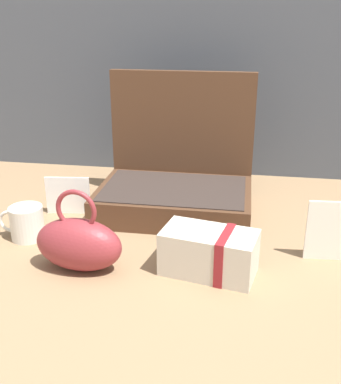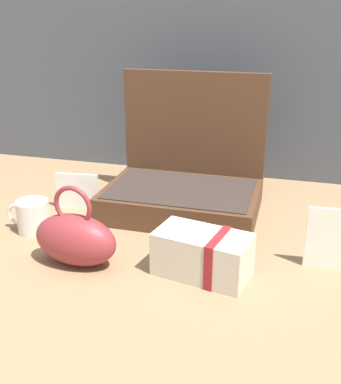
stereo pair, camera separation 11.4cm
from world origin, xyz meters
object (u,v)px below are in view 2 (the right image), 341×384
(open_suitcase, at_px, (185,182))
(coffee_mug, at_px, (33,216))
(cream_toiletry_bag, at_px, (204,255))
(info_card_left, at_px, (334,239))
(poster_card_right, at_px, (78,192))
(teal_pouch_handbag, at_px, (75,239))

(open_suitcase, xyz_separation_m, coffee_mug, (-0.36, -0.26, -0.04))
(cream_toiletry_bag, xyz_separation_m, info_card_left, (0.28, 0.11, 0.02))
(coffee_mug, distance_m, poster_card_right, 0.18)
(cream_toiletry_bag, bearing_deg, poster_card_right, 148.93)
(teal_pouch_handbag, bearing_deg, info_card_left, 13.47)
(info_card_left, bearing_deg, poster_card_right, 163.78)
(teal_pouch_handbag, xyz_separation_m, coffee_mug, (-0.19, 0.13, -0.02))
(cream_toiletry_bag, bearing_deg, teal_pouch_handbag, -174.06)
(open_suitcase, relative_size, info_card_left, 2.95)
(teal_pouch_handbag, relative_size, poster_card_right, 1.66)
(teal_pouch_handbag, bearing_deg, coffee_mug, 146.65)
(open_suitcase, xyz_separation_m, cream_toiletry_bag, (0.13, -0.36, -0.03))
(open_suitcase, xyz_separation_m, poster_card_right, (-0.31, -0.09, -0.03))
(teal_pouch_handbag, xyz_separation_m, poster_card_right, (-0.14, 0.30, -0.01))
(open_suitcase, distance_m, cream_toiletry_bag, 0.38)
(teal_pouch_handbag, distance_m, cream_toiletry_bag, 0.30)
(poster_card_right, bearing_deg, info_card_left, -19.29)
(open_suitcase, distance_m, coffee_mug, 0.44)
(teal_pouch_handbag, distance_m, info_card_left, 0.59)
(coffee_mug, relative_size, info_card_left, 0.81)
(open_suitcase, relative_size, coffee_mug, 3.63)
(open_suitcase, height_order, info_card_left, open_suitcase)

